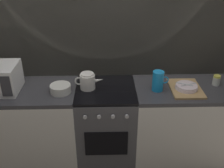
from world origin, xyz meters
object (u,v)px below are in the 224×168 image
at_px(mixing_bowl, 61,89).
at_px(pitcher, 158,81).
at_px(stove_unit, 106,125).
at_px(kettle, 88,81).
at_px(dish_pile, 186,88).
at_px(spice_jar, 217,80).

distance_m(mixing_bowl, pitcher, 0.95).
xyz_separation_m(stove_unit, pitcher, (0.51, -0.04, 0.55)).
distance_m(kettle, dish_pile, 0.97).
distance_m(kettle, pitcher, 0.69).
height_order(kettle, spice_jar, kettle).
distance_m(stove_unit, dish_pile, 0.93).
xyz_separation_m(stove_unit, mixing_bowl, (-0.44, -0.06, 0.49)).
xyz_separation_m(mixing_bowl, pitcher, (0.95, 0.02, 0.06)).
relative_size(mixing_bowl, spice_jar, 1.90).
bearing_deg(stove_unit, kettle, 176.60).
height_order(kettle, dish_pile, kettle).
xyz_separation_m(kettle, mixing_bowl, (-0.26, -0.07, -0.04)).
relative_size(stove_unit, spice_jar, 8.57).
bearing_deg(pitcher, mixing_bowl, -178.79).
bearing_deg(stove_unit, pitcher, -4.69).
distance_m(mixing_bowl, spice_jar, 1.57).
xyz_separation_m(kettle, pitcher, (0.69, -0.05, 0.02)).
relative_size(kettle, mixing_bowl, 1.42).
height_order(mixing_bowl, dish_pile, mixing_bowl).
xyz_separation_m(mixing_bowl, dish_pile, (1.23, 0.02, -0.02)).
relative_size(stove_unit, mixing_bowl, 4.50).
relative_size(kettle, pitcher, 1.42).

